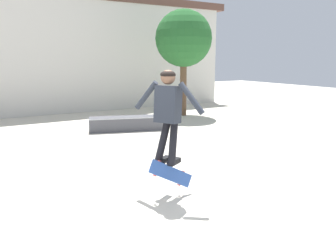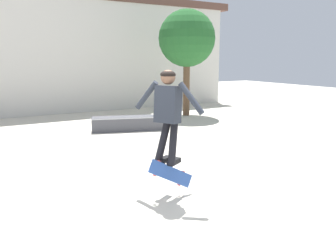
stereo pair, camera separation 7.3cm
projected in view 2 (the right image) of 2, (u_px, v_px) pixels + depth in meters
name	position (u px, v px, depth m)	size (l,w,h in m)	color
ground_plane	(146.00, 198.00, 4.83)	(40.00, 40.00, 0.00)	beige
building_backdrop	(46.00, 50.00, 11.81)	(16.21, 0.52, 5.86)	beige
tree_right	(187.00, 39.00, 11.48)	(2.00, 2.00, 3.74)	brown
skate_ledge	(129.00, 123.00, 9.41)	(2.12, 1.08, 0.40)	#4C4C51
skater	(168.00, 109.00, 4.69)	(0.64, 1.03, 1.37)	#282D38
skateboard_flipping	(171.00, 174.00, 4.79)	(0.77, 0.14, 0.55)	#2D519E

